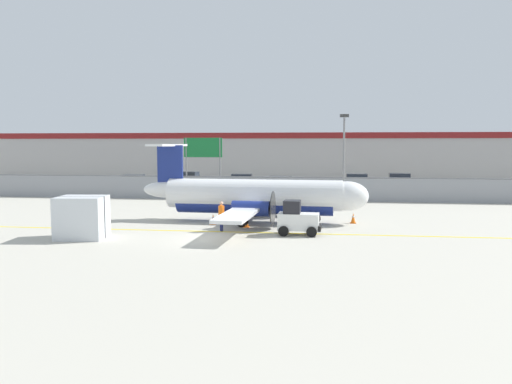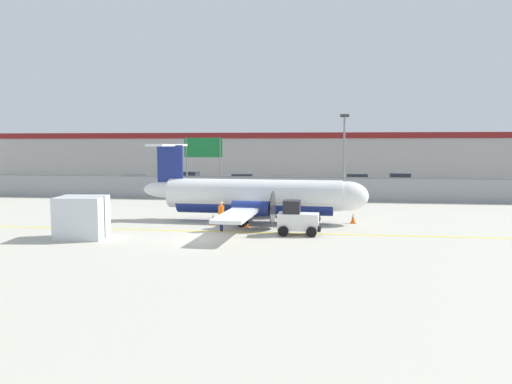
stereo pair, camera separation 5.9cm
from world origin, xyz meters
The scene contains 20 objects.
ground_plane centered at (0.00, 2.00, 0.00)m, with size 140.00×140.00×0.01m.
perimeter_fence centered at (0.00, 18.00, 1.12)m, with size 98.00×0.10×2.10m.
parking_lot_strip centered at (0.00, 29.50, 0.06)m, with size 98.00×17.00×0.12m.
background_building centered at (0.00, 47.99, 3.26)m, with size 91.00×8.10×6.50m.
commuter_airplane centered at (1.63, 5.88, 1.60)m, with size 14.58×16.06×4.92m.
baggage_tug centered at (4.32, 1.61, 0.86)m, with size 2.37×1.47×1.88m.
ground_crew_worker centered at (-0.01, 2.23, 0.95)m, with size 0.43×0.54×1.70m.
cargo_container centered at (-6.84, -0.80, 1.10)m, with size 2.59×2.24×2.20m.
traffic_cone_near_left centered at (7.59, 6.03, 0.31)m, with size 0.36×0.36×0.64m.
traffic_cone_near_right centered at (-0.48, 8.52, 0.31)m, with size 0.36×0.36×0.64m.
traffic_cone_far_left centered at (-0.98, 4.48, 0.31)m, with size 0.36×0.36×0.64m.
traffic_cone_far_right centered at (1.20, 3.69, 0.31)m, with size 0.36×0.36×0.64m.
parked_car_0 centered at (-14.25, 25.19, 0.89)m, with size 4.24×2.08×1.58m.
parked_car_1 centered at (-9.68, 31.52, 0.89)m, with size 4.37×2.38×1.58m.
parked_car_2 centered at (-3.01, 28.01, 0.89)m, with size 4.31×2.23×1.58m.
parked_car_3 centered at (1.64, 24.48, 0.89)m, with size 4.27×2.14×1.58m.
parked_car_4 centered at (9.36, 29.79, 0.89)m, with size 4.21×2.03×1.58m.
parked_car_5 centered at (14.37, 31.45, 0.89)m, with size 4.27×2.15×1.58m.
apron_light_pole centered at (7.36, 14.95, 4.30)m, with size 0.70×0.30×7.27m.
highway_sign centered at (-5.27, 20.04, 4.14)m, with size 3.60×0.14×5.50m.
Camera 1 is at (5.50, -25.26, 4.93)m, focal length 35.00 mm.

